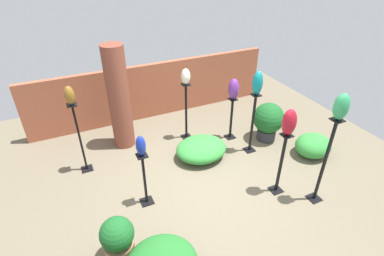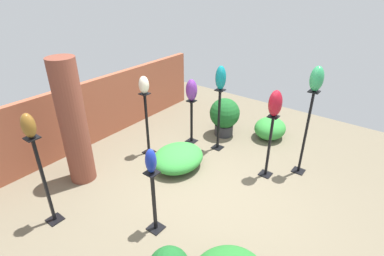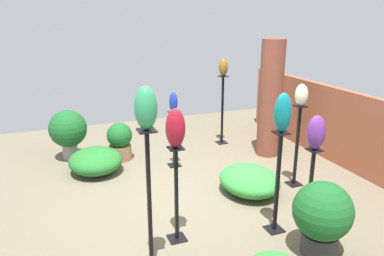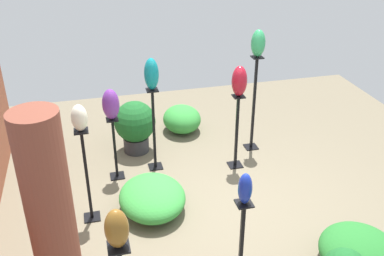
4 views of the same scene
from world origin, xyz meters
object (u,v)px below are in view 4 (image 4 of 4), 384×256
at_px(pedestal_cobalt, 241,244).
at_px(pedestal_violet, 115,151).
at_px(pedestal_ruby, 237,135).
at_px(art_vase_violet, 111,104).
at_px(brick_pillar, 51,218).
at_px(art_vase_jade, 258,43).
at_px(pedestal_jade, 254,108).
at_px(art_vase_teal, 151,74).
at_px(art_vase_ivory, 79,118).
at_px(pedestal_teal, 154,133).
at_px(art_vase_cobalt, 245,189).
at_px(art_vase_bronze, 117,229).
at_px(pedestal_ivory, 87,180).
at_px(potted_plant_front_left, 135,124).
at_px(art_vase_ruby, 239,81).

distance_m(pedestal_cobalt, pedestal_violet, 2.43).
relative_size(pedestal_cobalt, pedestal_violet, 1.03).
height_order(pedestal_ruby, art_vase_violet, art_vase_violet).
height_order(brick_pillar, art_vase_jade, brick_pillar).
relative_size(pedestal_jade, art_vase_teal, 3.39).
distance_m(pedestal_jade, art_vase_ivory, 2.87).
height_order(pedestal_teal, art_vase_cobalt, art_vase_cobalt).
relative_size(pedestal_teal, art_vase_teal, 2.79).
xyz_separation_m(pedestal_jade, art_vase_teal, (-0.20, 1.57, 0.76)).
xyz_separation_m(pedestal_teal, art_vase_jade, (0.20, -1.57, 1.13)).
bearing_deg(art_vase_jade, brick_pillar, 130.27).
bearing_deg(art_vase_cobalt, art_vase_ivory, 47.42).
relative_size(pedestal_ruby, art_vase_violet, 2.63).
xyz_separation_m(art_vase_cobalt, art_vase_bronze, (-0.76, 1.25, 0.40)).
height_order(pedestal_ivory, art_vase_ivory, art_vase_ivory).
bearing_deg(pedestal_jade, art_vase_violet, 98.38).
distance_m(pedestal_ivory, art_vase_cobalt, 2.05).
xyz_separation_m(pedestal_ivory, art_vase_ivory, (0.00, -0.00, 0.82)).
distance_m(art_vase_ivory, potted_plant_front_left, 1.92).
height_order(art_vase_jade, art_vase_teal, art_vase_jade).
relative_size(art_vase_ruby, potted_plant_front_left, 0.52).
distance_m(pedestal_jade, pedestal_ruby, 0.64).
xyz_separation_m(brick_pillar, pedestal_ivory, (1.25, -0.31, -0.47)).
xyz_separation_m(brick_pillar, art_vase_bronze, (-0.85, -0.53, 0.47)).
xyz_separation_m(art_vase_ruby, art_vase_teal, (0.24, 1.15, 0.12)).
relative_size(pedestal_ruby, pedestal_teal, 0.91).
xyz_separation_m(art_vase_cobalt, art_vase_ivory, (1.34, 1.46, 0.28)).
bearing_deg(pedestal_ruby, art_vase_cobalt, 162.30).
bearing_deg(pedestal_ivory, art_vase_teal, -45.24).
xyz_separation_m(pedestal_jade, pedestal_ruby, (-0.44, 0.42, -0.18)).
bearing_deg(potted_plant_front_left, pedestal_ruby, -120.28).
bearing_deg(pedestal_ruby, pedestal_cobalt, 162.30).
bearing_deg(pedestal_ivory, potted_plant_front_left, -26.86).
relative_size(pedestal_ruby, art_vase_ruby, 2.61).
relative_size(pedestal_cobalt, art_vase_cobalt, 2.83).
bearing_deg(pedestal_cobalt, pedestal_ivory, 47.42).
relative_size(pedestal_ruby, art_vase_cobalt, 3.37).
distance_m(pedestal_teal, art_vase_cobalt, 2.41).
height_order(pedestal_jade, art_vase_teal, art_vase_teal).
xyz_separation_m(pedestal_jade, art_vase_ruby, (-0.44, 0.42, 0.64)).
xyz_separation_m(brick_pillar, potted_plant_front_left, (2.76, -1.08, -0.58)).
bearing_deg(art_vase_teal, pedestal_jade, -82.61).
bearing_deg(brick_pillar, art_vase_cobalt, -92.88).
relative_size(pedestal_teal, art_vase_violet, 2.89).
relative_size(pedestal_violet, art_vase_ruby, 2.13).
xyz_separation_m(art_vase_cobalt, art_vase_jade, (2.50, -1.07, 0.59)).
relative_size(pedestal_ruby, art_vase_bronze, 3.50).
relative_size(pedestal_teal, art_vase_ivory, 3.93).
height_order(pedestal_ruby, art_vase_cobalt, art_vase_cobalt).
xyz_separation_m(pedestal_cobalt, pedestal_ivory, (1.34, 1.46, 0.14)).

